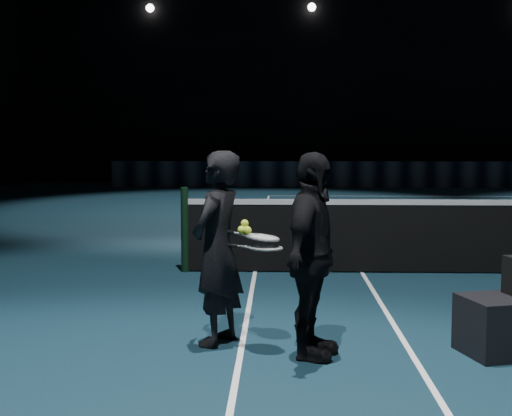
{
  "coord_description": "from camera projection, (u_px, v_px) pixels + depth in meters",
  "views": [
    {
      "loc": [
        -5.18,
        -9.09,
        1.75
      ],
      "look_at": [
        -5.37,
        -3.36,
        1.17
      ],
      "focal_mm": 50.0,
      "sensor_mm": 36.0,
      "label": 1
    }
  ],
  "objects": [
    {
      "name": "wall_back",
      "position": [
        419.0,
        49.0,
        26.45
      ],
      "size": [
        30.0,
        0.0,
        30.0
      ],
      "primitive_type": "plane",
      "rotation": [
        1.57,
        0.0,
        0.0
      ],
      "color": "black",
      "rests_on": "ground"
    },
    {
      "name": "net_post_left",
      "position": [
        185.0,
        230.0,
        9.2
      ],
      "size": [
        0.1,
        0.1,
        1.1
      ],
      "primitive_type": "cylinder",
      "color": "black",
      "rests_on": "floor"
    },
    {
      "name": "sponsor_backdrop",
      "position": [
        430.0,
        175.0,
        24.42
      ],
      "size": [
        22.0,
        0.15,
        0.9
      ],
      "primitive_type": "cube",
      "color": "black",
      "rests_on": "floor"
    },
    {
      "name": "fixtures_far",
      "position": [
        421.0,
        6.0,
        26.1
      ],
      "size": [
        20.0,
        0.3,
        0.3
      ],
      "primitive_type": null,
      "color": "white",
      "rests_on": "wall_back"
    },
    {
      "name": "player_a",
      "position": [
        217.0,
        248.0,
        5.97
      ],
      "size": [
        0.58,
        0.7,
        1.63
      ],
      "primitive_type": "imported",
      "rotation": [
        0.0,
        0.0,
        -1.95
      ],
      "color": "black",
      "rests_on": "floor"
    },
    {
      "name": "player_b",
      "position": [
        312.0,
        256.0,
        5.59
      ],
      "size": [
        0.66,
        1.03,
        1.63
      ],
      "primitive_type": "imported",
      "rotation": [
        0.0,
        0.0,
        1.27
      ],
      "color": "black",
      "rests_on": "floor"
    },
    {
      "name": "racket_lower",
      "position": [
        266.0,
        248.0,
        5.76
      ],
      "size": [
        0.71,
        0.48,
        0.03
      ],
      "primitive_type": null,
      "rotation": [
        0.0,
        0.0,
        -0.43
      ],
      "color": "black",
      "rests_on": "player_a"
    },
    {
      "name": "racket_upper",
      "position": [
        262.0,
        237.0,
        5.81
      ],
      "size": [
        0.71,
        0.45,
        0.1
      ],
      "primitive_type": null,
      "rotation": [
        0.0,
        0.1,
        -0.36
      ],
      "color": "black",
      "rests_on": "player_b"
    },
    {
      "name": "tennis_balls",
      "position": [
        245.0,
        228.0,
        5.84
      ],
      "size": [
        0.12,
        0.1,
        0.12
      ],
      "primitive_type": null,
      "color": "#B6CF2B",
      "rests_on": "racket_upper"
    }
  ]
}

